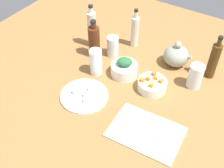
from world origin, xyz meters
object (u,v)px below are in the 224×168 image
Objects in this scene: plate_tofu at (84,96)px; bowl_carrots at (152,85)px; teapot at (176,56)px; drinking_glass_1 at (113,46)px; cutting_board at (146,132)px; bowl_greens at (124,70)px; drinking_glass_0 at (96,62)px; bottle_1 at (214,60)px; bottle_0 at (92,29)px; bottle_2 at (94,41)px; bottle_3 at (135,31)px; drinking_glass_2 at (195,76)px.

plate_tofu is 1.62× the size of bowl_carrots.
teapot is 34.52cm from drinking_glass_1.
drinking_glass_1 is at bearing 137.01° from cutting_board.
drinking_glass_0 reaches higher than bowl_greens.
bottle_1 is (20.62, 24.50, 7.66)cm from bowl_carrots.
bowl_greens is 0.97× the size of bowl_carrots.
plate_tofu is 35.73cm from drinking_glass_1.
plate_tofu is 2.00× the size of drinking_glass_1.
bottle_0 reaches higher than bottle_2.
bottle_2 is 1.56× the size of drinking_glass_0.
bottle_3 is (-0.38, 49.30, 9.05)cm from plate_tofu.
bottle_2 is at bearing -124.60° from bottle_3.
bowl_greens is at bearing -37.88° from drinking_glass_1.
bottle_1 is 52.92cm from drinking_glass_1.
plate_tofu is at bearing -138.26° from bowl_carrots.
bottle_0 reaches higher than drinking_glass_0.
drinking_glass_0 is at bearing -87.16° from drinking_glass_1.
bottle_1 is (45.42, 46.62, 9.63)cm from plate_tofu.
drinking_glass_0 is (15.55, -18.71, -4.04)cm from bottle_0.
drinking_glass_1 reaches higher than bowl_greens.
teapot reaches higher than bowl_greens.
bowl_carrots is 0.59× the size of bottle_1.
plate_tofu is at bearing -134.25° from bottle_1.
cutting_board is 27.19cm from bowl_carrots.
bottle_1 is (66.09, 10.40, -0.84)cm from bottle_0.
bowl_greens is 0.97× the size of drinking_glass_0.
bottle_2 reaches higher than cutting_board.
drinking_glass_0 is (-50.54, -29.11, -3.19)cm from bottle_1.
bottle_0 reaches higher than cutting_board.
teapot reaches higher than drinking_glass_1.
bottle_3 is (20.29, 13.07, -1.43)cm from bottle_0.
bottle_3 reaches higher than bowl_greens.
bowl_greens is (7.86, 24.09, 2.52)cm from plate_tofu.
bottle_3 reaches higher than drinking_glass_0.
bottle_2 is at bearing 146.58° from cutting_board.
bowl_greens reaches higher than cutting_board.
bottle_0 is at bearing 144.63° from cutting_board.
bowl_greens is 0.57× the size of bottle_1.
bowl_greens reaches higher than plate_tofu.
plate_tofu is at bearing 174.89° from cutting_board.
bottle_2 is (6.43, -7.02, -1.69)cm from bottle_0.
bottle_0 reaches higher than bottle_1.
bowl_greens is 27.32cm from bottle_3.
bottle_2 is (-22.10, 5.12, 6.27)cm from bowl_greens.
drinking_glass_1 is at bearing -179.52° from drinking_glass_2.
bottle_2 is 15.01cm from drinking_glass_0.
bottle_0 is 24.66cm from drinking_glass_0.
bottle_3 is at bearing 68.83° from drinking_glass_1.
bowl_carrots is (24.80, 22.12, 1.97)cm from plate_tofu.
drinking_glass_0 reaches higher than drinking_glass_2.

